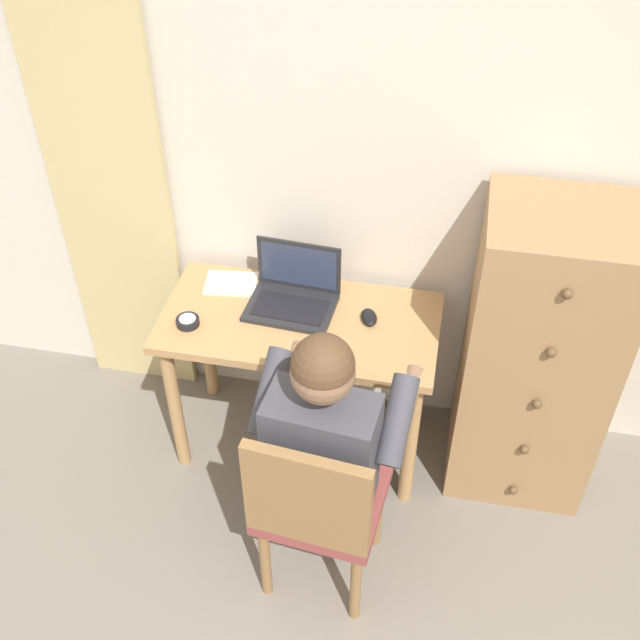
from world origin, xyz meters
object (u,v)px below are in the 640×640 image
at_px(desk, 300,343).
at_px(laptop, 294,293).
at_px(computer_mouse, 369,317).
at_px(notebook_pad, 231,283).
at_px(person_seated, 332,431).
at_px(chair, 317,505).
at_px(desk_clock, 188,321).
at_px(dresser, 536,357).

relative_size(desk, laptop, 3.04).
relative_size(computer_mouse, notebook_pad, 0.48).
bearing_deg(computer_mouse, person_seated, -113.78).
xyz_separation_m(desk, chair, (0.20, -0.67, -0.11)).
relative_size(desk, chair, 1.23).
relative_size(person_seated, laptop, 3.36).
distance_m(desk, notebook_pad, 0.38).
relative_size(laptop, desk_clock, 3.96).
bearing_deg(dresser, laptop, 177.49).
distance_m(dresser, person_seated, 0.88).
xyz_separation_m(laptop, computer_mouse, (0.31, -0.05, -0.04)).
bearing_deg(desk_clock, notebook_pad, 70.29).
bearing_deg(notebook_pad, laptop, -19.91).
height_order(dresser, desk_clock, dresser).
distance_m(laptop, notebook_pad, 0.29).
relative_size(dresser, desk_clock, 14.33).
distance_m(dresser, chair, 1.02).
height_order(chair, desk_clock, chair).
xyz_separation_m(person_seated, notebook_pad, (-0.54, 0.64, 0.06)).
xyz_separation_m(desk, desk_clock, (-0.42, -0.11, 0.14)).
bearing_deg(desk, desk_clock, -164.87).
xyz_separation_m(laptop, desk_clock, (-0.37, -0.20, -0.04)).
height_order(laptop, desk_clock, laptop).
height_order(desk, notebook_pad, notebook_pad).
xyz_separation_m(desk, laptop, (-0.04, 0.09, 0.18)).
bearing_deg(chair, notebook_pad, 122.38).
bearing_deg(dresser, person_seated, -142.50).
height_order(chair, laptop, laptop).
xyz_separation_m(desk, notebook_pad, (-0.32, 0.15, 0.13)).
height_order(person_seated, notebook_pad, person_seated).
bearing_deg(chair, desk, 106.77).
distance_m(chair, notebook_pad, 1.00).
bearing_deg(laptop, desk, -64.37).
bearing_deg(person_seated, notebook_pad, 130.01).
bearing_deg(notebook_pad, computer_mouse, -17.54).
bearing_deg(desk, dresser, 3.09).
xyz_separation_m(chair, desk_clock, (-0.62, 0.56, 0.25)).
distance_m(chair, person_seated, 0.26).
bearing_deg(computer_mouse, dresser, -18.40).
xyz_separation_m(computer_mouse, notebook_pad, (-0.59, 0.11, -0.01)).
xyz_separation_m(desk, dresser, (0.92, 0.05, 0.04)).
bearing_deg(dresser, computer_mouse, -179.70).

